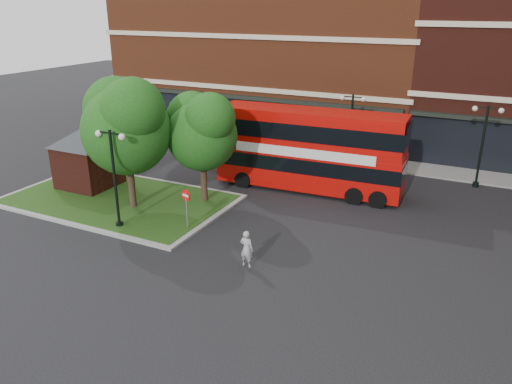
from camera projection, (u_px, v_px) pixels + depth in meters
The scene contains 15 objects.
ground at pixel (212, 252), 22.48m from camera, with size 120.00×120.00×0.00m, color black.
pavement_far at pixel (329, 156), 36.28m from camera, with size 44.00×3.00×0.12m, color slate.
terrace_far_left at pixel (273, 46), 43.41m from camera, with size 26.00×12.00×14.00m, color brown.
traffic_island at pixel (118, 200), 28.28m from camera, with size 12.60×7.60×0.15m.
kiosk at pixel (87, 151), 29.57m from camera, with size 6.51×6.51×3.60m.
tree_island_west at pixel (125, 122), 25.66m from camera, with size 5.40×4.71×7.21m.
tree_island_east at pixel (201, 128), 26.69m from camera, with size 4.46×3.90×6.29m.
lamp_island at pixel (114, 174), 23.92m from camera, with size 1.72×0.36×5.00m.
lamp_far_left at pixel (351, 128), 32.79m from camera, with size 1.72×0.36×5.00m.
lamp_far_right at pixel (483, 142), 29.47m from camera, with size 1.72×0.36×5.00m.
bus at pixel (309, 145), 29.11m from camera, with size 11.11×3.05×4.20m.
woman at pixel (247, 249), 21.00m from camera, with size 0.60×0.40×1.66m, color #99989B.
car_silver at pixel (268, 148), 36.03m from camera, with size 1.62×4.02×1.37m, color #9D9FA3.
car_white at pixel (369, 155), 34.39m from camera, with size 1.48×4.23×1.39m, color silver.
no_entry_sign at pixel (186, 201), 24.15m from camera, with size 0.57×0.22×2.13m.
Camera 1 is at (10.66, -17.09, 10.54)m, focal length 35.00 mm.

